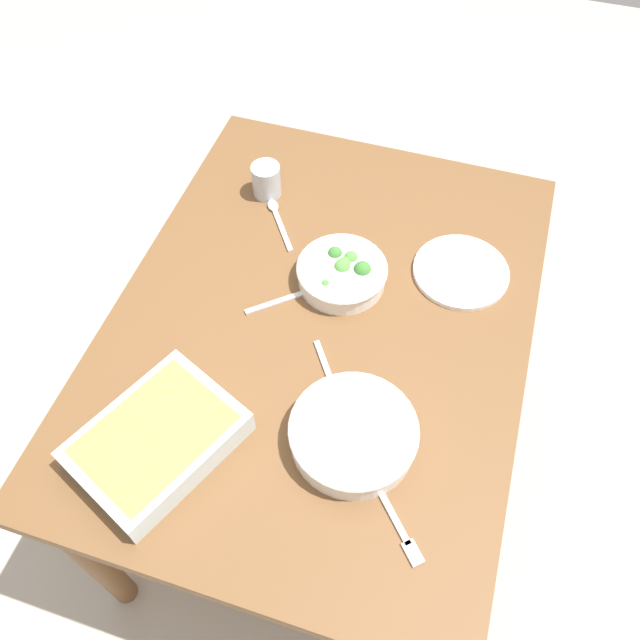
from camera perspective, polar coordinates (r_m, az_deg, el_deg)
ground_plane at (r=2.07m, az=-0.00°, el=-11.90°), size 6.00×6.00×0.00m
dining_table at (r=1.50m, az=-0.00°, el=-1.99°), size 1.20×0.90×0.74m
stew_bowl at (r=1.25m, az=2.94°, el=-9.91°), size 0.25×0.25×0.06m
broccoli_bowl at (r=1.47m, az=1.96°, el=4.19°), size 0.21×0.21×0.07m
baking_dish at (r=1.28m, az=-14.11°, el=-10.13°), size 0.36×0.32×0.06m
drink_cup at (r=1.66m, az=-4.72°, el=12.01°), size 0.07×0.07×0.08m
side_plate at (r=1.53m, az=12.25°, el=4.17°), size 0.22×0.22×0.01m
spoon_by_stew at (r=1.33m, az=1.12°, el=-5.75°), size 0.15×0.12×0.01m
spoon_by_broccoli at (r=1.46m, az=-2.39°, el=2.10°), size 0.13×0.15×0.01m
spoon_spare at (r=1.62m, az=-3.74°, el=8.96°), size 0.15×0.12×0.01m
fork_on_table at (r=1.22m, az=6.88°, el=-17.47°), size 0.14×0.13×0.01m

